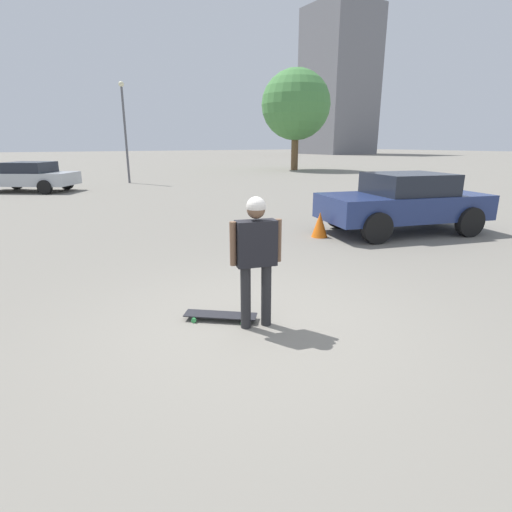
{
  "coord_description": "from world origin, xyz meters",
  "views": [
    {
      "loc": [
        2.33,
        3.82,
        2.16
      ],
      "look_at": [
        0.0,
        0.0,
        0.89
      ],
      "focal_mm": 28.0,
      "sensor_mm": 36.0,
      "label": 1
    }
  ],
  "objects_px": {
    "person": "(256,249)",
    "traffic_cone": "(320,225)",
    "car_parked_far": "(29,176)",
    "skateboard": "(220,315)",
    "car_parked_near": "(404,202)"
  },
  "relations": [
    {
      "from": "skateboard",
      "to": "car_parked_near",
      "type": "distance_m",
      "value": 6.65
    },
    {
      "from": "car_parked_far",
      "to": "traffic_cone",
      "type": "xyz_separation_m",
      "value": [
        -5.36,
        14.02,
        -0.4
      ]
    },
    {
      "from": "person",
      "to": "car_parked_far",
      "type": "height_order",
      "value": "person"
    },
    {
      "from": "skateboard",
      "to": "car_parked_near",
      "type": "relative_size",
      "value": 0.2
    },
    {
      "from": "car_parked_near",
      "to": "skateboard",
      "type": "bearing_deg",
      "value": 35.49
    },
    {
      "from": "skateboard",
      "to": "traffic_cone",
      "type": "bearing_deg",
      "value": -105.32
    },
    {
      "from": "person",
      "to": "skateboard",
      "type": "distance_m",
      "value": 1.03
    },
    {
      "from": "car_parked_far",
      "to": "skateboard",
      "type": "bearing_deg",
      "value": 128.56
    },
    {
      "from": "traffic_cone",
      "to": "car_parked_near",
      "type": "bearing_deg",
      "value": 162.91
    },
    {
      "from": "skateboard",
      "to": "car_parked_far",
      "type": "distance_m",
      "value": 17.02
    },
    {
      "from": "person",
      "to": "traffic_cone",
      "type": "relative_size",
      "value": 2.68
    },
    {
      "from": "person",
      "to": "traffic_cone",
      "type": "xyz_separation_m",
      "value": [
        -3.79,
        -3.32,
        -0.68
      ]
    },
    {
      "from": "person",
      "to": "car_parked_far",
      "type": "bearing_deg",
      "value": 109.11
    },
    {
      "from": "skateboard",
      "to": "car_parked_near",
      "type": "bearing_deg",
      "value": -120.77
    },
    {
      "from": "person",
      "to": "traffic_cone",
      "type": "bearing_deg",
      "value": 55.16
    }
  ]
}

